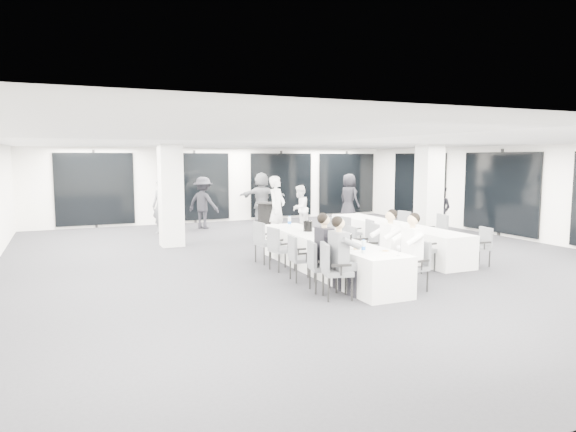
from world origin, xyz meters
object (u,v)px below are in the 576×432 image
object	(u,v)px
chair_main_left_far	(264,240)
standing_guest_f	(262,194)
chair_side_left_near	(419,246)
ice_bucket_near	(347,239)
chair_main_right_mid	(368,245)
chair_side_right_far	(401,226)
chair_main_left_mid	(299,255)
standing_guest_b	(300,205)
banquet_table_main	(325,255)
standing_guest_e	(349,195)
chair_side_left_far	(349,231)
standing_guest_h	(440,206)
chair_side_right_mid	(437,232)
chair_main_right_fourth	(347,243)
standing_guest_c	(203,199)
chair_main_left_fourth	(279,246)
chair_main_right_second	(394,254)
cocktail_table	(269,220)
ice_bucket_far	(308,226)
chair_main_right_far	(324,234)
chair_side_right_near	(481,244)
standing_guest_g	(162,203)
standing_guest_a	(277,204)
chair_side_left_mid	(375,236)
chair_main_left_second	(319,263)
chair_main_left_near	(333,267)
banquet_table_side	(394,238)
chair_main_right_near	(416,262)

from	to	relation	value
chair_main_left_far	standing_guest_f	bearing A→B (deg)	151.05
chair_side_left_near	ice_bucket_near	world-z (taller)	ice_bucket_near
chair_main_right_mid	chair_side_right_far	bearing A→B (deg)	-35.49
chair_main_left_mid	standing_guest_b	size ratio (longest dim) A/B	0.52
banquet_table_main	standing_guest_e	distance (m)	8.92
chair_side_left_far	standing_guest_h	size ratio (longest dim) A/B	0.52
chair_side_left_near	chair_side_right_mid	xyz separation A→B (m)	(1.67, 1.43, 0.03)
chair_main_right_fourth	standing_guest_c	world-z (taller)	standing_guest_c
chair_main_left_far	chair_main_right_mid	bearing A→B (deg)	34.30
standing_guest_f	standing_guest_h	xyz separation A→B (m)	(4.53, -4.67, -0.22)
chair_main_left_fourth	chair_main_right_second	distance (m)	2.49
cocktail_table	standing_guest_h	world-z (taller)	standing_guest_h
ice_bucket_far	chair_main_right_fourth	bearing A→B (deg)	-32.07
chair_main_right_mid	chair_main_right_fourth	bearing A→B (deg)	11.57
chair_main_right_far	ice_bucket_far	world-z (taller)	ice_bucket_far
chair_side_right_near	standing_guest_g	size ratio (longest dim) A/B	0.44
standing_guest_a	standing_guest_f	distance (m)	4.23
cocktail_table	chair_side_left_mid	size ratio (longest dim) A/B	1.16
cocktail_table	chair_side_left_near	size ratio (longest dim) A/B	1.13
chair_main_left_mid	chair_main_left_fourth	distance (m)	1.01
chair_main_left_second	chair_side_left_mid	size ratio (longest dim) A/B	0.99
banquet_table_main	chair_side_right_near	world-z (taller)	chair_side_right_near
cocktail_table	chair_side_left_near	bearing A→B (deg)	-77.10
cocktail_table	chair_side_right_mid	world-z (taller)	cocktail_table
standing_guest_c	ice_bucket_far	size ratio (longest dim) A/B	8.47
chair_main_left_fourth	chair_main_right_far	bearing A→B (deg)	115.75
banquet_table_main	chair_main_right_mid	xyz separation A→B (m)	(0.84, -0.35, 0.22)
cocktail_table	chair_side_left_mid	bearing A→B (deg)	-71.63
standing_guest_f	ice_bucket_near	distance (m)	9.78
standing_guest_h	chair_main_left_near	bearing A→B (deg)	103.65
banquet_table_side	chair_side_left_mid	size ratio (longest dim) A/B	5.37
banquet_table_side	chair_main_left_near	xyz separation A→B (m)	(-3.54, -3.22, 0.18)
chair_main_left_second	chair_main_left_mid	distance (m)	0.88
standing_guest_g	chair_main_right_mid	bearing A→B (deg)	-28.44
banquet_table_side	chair_side_left_mid	distance (m)	0.93
standing_guest_b	standing_guest_f	bearing A→B (deg)	-123.33
chair_main_left_second	chair_main_right_far	world-z (taller)	chair_main_right_far
chair_side_left_mid	chair_side_right_mid	distance (m)	1.69
chair_main_left_second	chair_side_left_near	xyz separation A→B (m)	(2.71, 0.61, 0.02)
standing_guest_a	ice_bucket_near	xyz separation A→B (m)	(-0.81, -5.51, -0.21)
chair_main_right_near	standing_guest_c	xyz separation A→B (m)	(-1.49, 9.69, 0.49)
chair_side_left_mid	chair_side_right_near	world-z (taller)	chair_side_left_mid
ice_bucket_near	chair_main_left_mid	bearing A→B (deg)	143.81
chair_side_right_near	standing_guest_h	bearing A→B (deg)	-23.92
chair_main_left_mid	standing_guest_f	bearing A→B (deg)	169.55
chair_side_left_far	standing_guest_c	distance (m)	6.06
cocktail_table	standing_guest_a	xyz separation A→B (m)	(0.13, -0.28, 0.52)
standing_guest_f	ice_bucket_far	xyz separation A→B (m)	(-1.75, -7.60, -0.20)
standing_guest_b	chair_side_right_far	bearing A→B (deg)	70.23
ice_bucket_near	ice_bucket_far	bearing A→B (deg)	86.11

